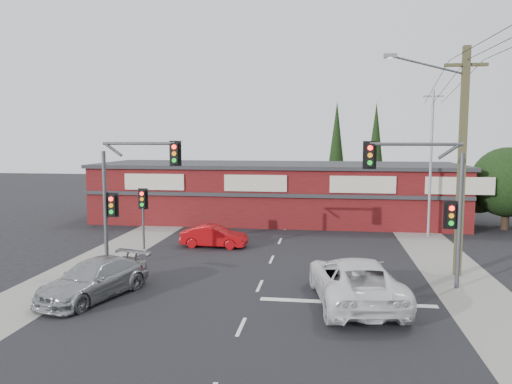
# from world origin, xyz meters

# --- Properties ---
(ground) EXTENTS (120.00, 120.00, 0.00)m
(ground) POSITION_xyz_m (0.00, 0.00, 0.00)
(ground) COLOR black
(ground) RESTS_ON ground
(road_strip) EXTENTS (14.00, 70.00, 0.01)m
(road_strip) POSITION_xyz_m (0.00, 5.00, 0.01)
(road_strip) COLOR black
(road_strip) RESTS_ON ground
(verge_left) EXTENTS (3.00, 70.00, 0.02)m
(verge_left) POSITION_xyz_m (-8.50, 5.00, 0.01)
(verge_left) COLOR gray
(verge_left) RESTS_ON ground
(verge_right) EXTENTS (3.00, 70.00, 0.02)m
(verge_right) POSITION_xyz_m (8.50, 5.00, 0.01)
(verge_right) COLOR gray
(verge_right) RESTS_ON ground
(stop_line) EXTENTS (6.50, 0.35, 0.01)m
(stop_line) POSITION_xyz_m (3.50, -1.50, 0.01)
(stop_line) COLOR silver
(stop_line) RESTS_ON ground
(white_suv) EXTENTS (3.74, 6.54, 1.72)m
(white_suv) POSITION_xyz_m (3.77, -1.45, 0.86)
(white_suv) COLOR silver
(white_suv) RESTS_ON ground
(silver_suv) EXTENTS (3.42, 5.29, 1.43)m
(silver_suv) POSITION_xyz_m (-6.10, -2.19, 0.71)
(silver_suv) COLOR #96989A
(silver_suv) RESTS_ON ground
(red_sedan) EXTENTS (3.75, 1.44, 1.22)m
(red_sedan) POSITION_xyz_m (-3.52, 7.16, 0.61)
(red_sedan) COLOR #A80A0E
(red_sedan) RESTS_ON ground
(lane_dashes) EXTENTS (0.12, 56.04, 0.01)m
(lane_dashes) POSITION_xyz_m (0.00, 9.22, 0.01)
(lane_dashes) COLOR silver
(lane_dashes) RESTS_ON ground
(shop_building) EXTENTS (27.30, 8.40, 4.22)m
(shop_building) POSITION_xyz_m (-0.99, 16.99, 2.13)
(shop_building) COLOR #521012
(shop_building) RESTS_ON ground
(tree_cluster) EXTENTS (5.90, 5.10, 5.50)m
(tree_cluster) POSITION_xyz_m (14.69, 15.44, 2.90)
(tree_cluster) COLOR #2D2116
(tree_cluster) RESTS_ON ground
(conifer_near) EXTENTS (1.80, 1.80, 9.25)m
(conifer_near) POSITION_xyz_m (3.50, 24.00, 5.48)
(conifer_near) COLOR #2D2116
(conifer_near) RESTS_ON ground
(conifer_far) EXTENTS (1.80, 1.80, 9.25)m
(conifer_far) POSITION_xyz_m (7.00, 26.00, 5.48)
(conifer_far) COLOR #2D2116
(conifer_far) RESTS_ON ground
(traffic_mast_left) EXTENTS (3.77, 0.27, 5.97)m
(traffic_mast_left) POSITION_xyz_m (-6.43, 2.00, 3.93)
(traffic_mast_left) COLOR #47494C
(traffic_mast_left) RESTS_ON ground
(traffic_mast_right) EXTENTS (3.96, 0.27, 5.97)m
(traffic_mast_right) POSITION_xyz_m (6.86, 1.00, 3.95)
(traffic_mast_right) COLOR #47494C
(traffic_mast_right) RESTS_ON ground
(pedestal_signal) EXTENTS (0.55, 0.27, 3.38)m
(pedestal_signal) POSITION_xyz_m (-7.20, 6.01, 2.41)
(pedestal_signal) COLOR #47494C
(pedestal_signal) RESTS_ON ground
(utility_pole) EXTENTS (4.38, 0.59, 10.00)m
(utility_pole) POSITION_xyz_m (8.36, 2.99, 5.40)
(utility_pole) COLOR brown
(utility_pole) RESTS_ON ground
(steel_pole) EXTENTS (1.20, 0.16, 9.00)m
(steel_pole) POSITION_xyz_m (9.00, 12.00, 4.70)
(steel_pole) COLOR gray
(steel_pole) RESTS_ON ground
(power_lines) EXTENTS (2.01, 29.00, 1.22)m
(power_lines) POSITION_xyz_m (8.47, -2.47, 9.04)
(power_lines) COLOR black
(power_lines) RESTS_ON ground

